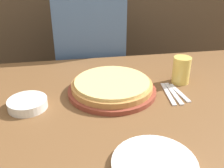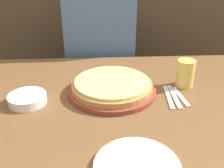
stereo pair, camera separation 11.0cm
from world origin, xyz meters
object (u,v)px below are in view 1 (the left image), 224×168
(spoon, at_px, (179,93))
(fork, at_px, (168,94))
(pizza_on_board, at_px, (112,87))
(diner_person, at_px, (90,65))
(dinner_plate, at_px, (154,164))
(dinner_knife, at_px, (174,93))
(side_bowl, at_px, (28,104))
(beer_glass, at_px, (181,69))

(spoon, bearing_deg, fork, 180.00)
(pizza_on_board, height_order, diner_person, diner_person)
(dinner_plate, bearing_deg, dinner_knife, 61.59)
(side_bowl, xyz_separation_m, fork, (0.57, 0.01, -0.02))
(fork, bearing_deg, side_bowl, -178.88)
(beer_glass, distance_m, side_bowl, 0.68)
(spoon, bearing_deg, dinner_plate, -121.16)
(pizza_on_board, xyz_separation_m, dinner_knife, (0.26, -0.06, -0.02))
(side_bowl, xyz_separation_m, diner_person, (0.30, 0.63, -0.12))
(beer_glass, xyz_separation_m, side_bowl, (-0.66, -0.11, -0.05))
(pizza_on_board, distance_m, diner_person, 0.58)
(pizza_on_board, bearing_deg, dinner_plate, -84.48)
(fork, bearing_deg, beer_glass, 46.94)
(dinner_knife, xyz_separation_m, spoon, (0.02, -0.00, 0.00))
(dinner_knife, bearing_deg, beer_glass, 55.55)
(pizza_on_board, bearing_deg, fork, -13.72)
(pizza_on_board, distance_m, fork, 0.24)
(pizza_on_board, relative_size, spoon, 2.29)
(beer_glass, bearing_deg, pizza_on_board, -172.24)
(fork, relative_size, dinner_knife, 1.00)
(pizza_on_board, bearing_deg, dinner_knife, -12.42)
(spoon, bearing_deg, dinner_knife, 180.00)
(fork, bearing_deg, pizza_on_board, 166.28)
(pizza_on_board, height_order, spoon, pizza_on_board)
(dinner_knife, height_order, diner_person, diner_person)
(side_bowl, bearing_deg, diner_person, 64.80)
(side_bowl, bearing_deg, dinner_plate, -44.89)
(beer_glass, bearing_deg, fork, -133.06)
(dinner_knife, bearing_deg, spoon, -0.00)
(diner_person, bearing_deg, fork, -66.15)
(fork, relative_size, spoon, 1.17)
(beer_glass, distance_m, dinner_plate, 0.57)
(dinner_plate, xyz_separation_m, dinner_knife, (0.21, 0.39, -0.01))
(beer_glass, relative_size, dinner_plate, 0.51)
(dinner_plate, distance_m, fork, 0.44)
(dinner_knife, bearing_deg, dinner_plate, -118.41)
(beer_glass, distance_m, dinner_knife, 0.14)
(dinner_plate, xyz_separation_m, side_bowl, (-0.38, 0.38, 0.01))
(dinner_knife, relative_size, diner_person, 0.15)
(pizza_on_board, xyz_separation_m, side_bowl, (-0.34, -0.07, -0.01))
(dinner_plate, distance_m, diner_person, 1.02)
(dinner_plate, xyz_separation_m, spoon, (0.24, 0.39, -0.01))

